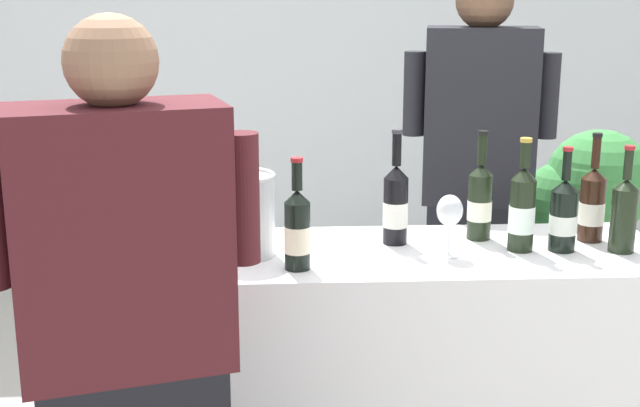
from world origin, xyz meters
TOP-DOWN VIEW (x-y plane):
  - wall_back at (0.00, 2.60)m, footprint 8.00×0.10m
  - counter at (0.00, 0.00)m, footprint 1.83×0.55m
  - wine_bottle_0 at (0.77, -0.04)m, footprint 0.08×0.08m
  - wine_bottle_1 at (0.59, -0.02)m, footprint 0.08×0.08m
  - wine_bottle_2 at (0.72, 0.07)m, footprint 0.08×0.08m
  - wine_bottle_3 at (0.37, 0.11)m, footprint 0.08×0.08m
  - wine_bottle_4 at (0.10, 0.08)m, footprint 0.08×0.08m
  - wine_bottle_5 at (-0.74, -0.02)m, footprint 0.07×0.07m
  - wine_bottle_6 at (0.47, -0.02)m, footprint 0.08×0.08m
  - wine_bottle_7 at (-0.21, -0.15)m, footprint 0.07×0.07m
  - wine_glass at (0.24, -0.06)m, footprint 0.08×0.08m
  - ice_bucket at (-0.37, -0.01)m, footprint 0.21×0.21m
  - person_server at (0.49, 0.65)m, footprint 0.55×0.31m
  - person_guest at (-0.60, -0.67)m, footprint 0.59×0.35m
  - potted_shrub at (0.99, 0.86)m, footprint 0.53×0.50m

SIDE VIEW (x-z plane):
  - counter at x=0.00m, z-range 0.00..0.94m
  - potted_shrub at x=0.99m, z-range 0.16..1.32m
  - person_guest at x=-0.60m, z-range -0.02..1.64m
  - person_server at x=0.49m, z-range -0.02..1.76m
  - wine_bottle_1 at x=0.59m, z-range 0.89..1.21m
  - wine_bottle_7 at x=-0.21m, z-range 0.90..1.22m
  - wine_bottle_2 at x=0.72m, z-range 0.89..1.23m
  - wine_bottle_0 at x=0.77m, z-range 0.90..1.22m
  - wine_bottle_5 at x=-0.74m, z-range 0.91..1.22m
  - wine_bottle_3 at x=0.37m, z-range 0.89..1.24m
  - wine_bottle_4 at x=0.10m, z-range 0.89..1.24m
  - ice_bucket at x=-0.37m, z-range 0.94..1.19m
  - wine_bottle_6 at x=0.47m, z-range 0.90..1.24m
  - wine_glass at x=0.24m, z-range 0.98..1.16m
  - wall_back at x=0.00m, z-range 0.00..2.80m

